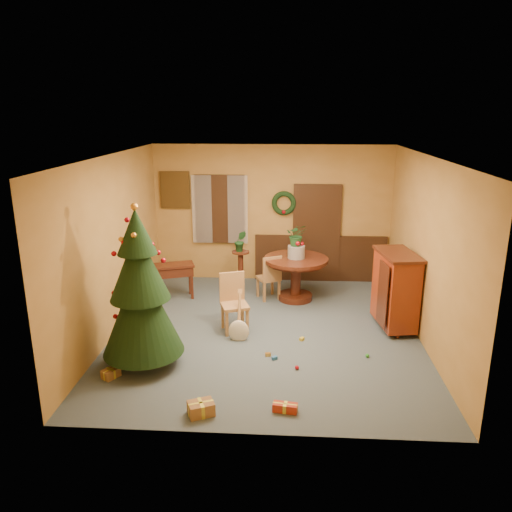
# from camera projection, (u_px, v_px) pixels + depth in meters

# --- Properties ---
(room_envelope) EXTENTS (5.50, 5.50, 5.50)m
(room_envelope) POSITION_uv_depth(u_px,v_px,m) (281.00, 230.00, 10.61)
(room_envelope) COLOR #34424C
(room_envelope) RESTS_ON ground
(dining_table) EXTENTS (1.23, 1.23, 0.85)m
(dining_table) POSITION_uv_depth(u_px,v_px,m) (296.00, 271.00, 9.62)
(dining_table) COLOR black
(dining_table) RESTS_ON floor
(urn) EXTENTS (0.33, 0.33, 0.24)m
(urn) POSITION_uv_depth(u_px,v_px,m) (296.00, 252.00, 9.52)
(urn) COLOR slate
(urn) RESTS_ON dining_table
(centerpiece_plant) EXTENTS (0.38, 0.33, 0.42)m
(centerpiece_plant) POSITION_uv_depth(u_px,v_px,m) (297.00, 235.00, 9.42)
(centerpiece_plant) COLOR #1E4C23
(centerpiece_plant) RESTS_ON urn
(chair_near) EXTENTS (0.54, 0.54, 0.98)m
(chair_near) POSITION_uv_depth(u_px,v_px,m) (234.00, 300.00, 8.32)
(chair_near) COLOR olive
(chair_near) RESTS_ON floor
(chair_far) EXTENTS (0.52, 0.52, 0.90)m
(chair_far) POSITION_uv_depth(u_px,v_px,m) (270.00, 276.00, 9.65)
(chair_far) COLOR olive
(chair_far) RESTS_ON floor
(guitar) EXTENTS (0.44, 0.56, 0.76)m
(guitar) POSITION_uv_depth(u_px,v_px,m) (239.00, 318.00, 7.94)
(guitar) COLOR beige
(guitar) RESTS_ON floor
(plant_stand) EXTENTS (0.35, 0.35, 0.89)m
(plant_stand) POSITION_uv_depth(u_px,v_px,m) (241.00, 268.00, 9.93)
(plant_stand) COLOR black
(plant_stand) RESTS_ON floor
(stand_plant) EXTENTS (0.26, 0.22, 0.42)m
(stand_plant) POSITION_uv_depth(u_px,v_px,m) (240.00, 241.00, 9.78)
(stand_plant) COLOR #19471E
(stand_plant) RESTS_ON plant_stand
(christmas_tree) EXTENTS (1.16, 1.16, 2.39)m
(christmas_tree) POSITION_uv_depth(u_px,v_px,m) (140.00, 291.00, 6.98)
(christmas_tree) COLOR #382111
(christmas_tree) RESTS_ON floor
(writing_desk) EXTENTS (0.87, 0.63, 0.70)m
(writing_desk) POSITION_uv_depth(u_px,v_px,m) (173.00, 273.00, 9.71)
(writing_desk) COLOR black
(writing_desk) RESTS_ON floor
(sideboard) EXTENTS (0.70, 1.11, 1.33)m
(sideboard) POSITION_uv_depth(u_px,v_px,m) (395.00, 288.00, 8.32)
(sideboard) COLOR #511E09
(sideboard) RESTS_ON floor
(gift_a) EXTENTS (0.37, 0.33, 0.17)m
(gift_a) POSITION_uv_depth(u_px,v_px,m) (201.00, 408.00, 6.07)
(gift_a) COLOR brown
(gift_a) RESTS_ON floor
(gift_b) EXTENTS (0.27, 0.27, 0.21)m
(gift_b) POSITION_uv_depth(u_px,v_px,m) (143.00, 342.00, 7.75)
(gift_b) COLOR maroon
(gift_b) RESTS_ON floor
(gift_c) EXTENTS (0.26, 0.28, 0.13)m
(gift_c) POSITION_uv_depth(u_px,v_px,m) (111.00, 373.00, 6.92)
(gift_c) COLOR brown
(gift_c) RESTS_ON floor
(gift_d) EXTENTS (0.32, 0.17, 0.11)m
(gift_d) POSITION_uv_depth(u_px,v_px,m) (285.00, 407.00, 6.14)
(gift_d) COLOR maroon
(gift_d) RESTS_ON floor
(toy_a) EXTENTS (0.09, 0.09, 0.05)m
(toy_a) POSITION_uv_depth(u_px,v_px,m) (275.00, 358.00, 7.42)
(toy_a) COLOR #235C9B
(toy_a) RESTS_ON floor
(toy_b) EXTENTS (0.06, 0.06, 0.06)m
(toy_b) POSITION_uv_depth(u_px,v_px,m) (367.00, 356.00, 7.48)
(toy_b) COLOR green
(toy_b) RESTS_ON floor
(toy_c) EXTENTS (0.09, 0.09, 0.05)m
(toy_c) POSITION_uv_depth(u_px,v_px,m) (302.00, 339.00, 8.03)
(toy_c) COLOR gold
(toy_c) RESTS_ON floor
(toy_d) EXTENTS (0.06, 0.06, 0.06)m
(toy_d) POSITION_uv_depth(u_px,v_px,m) (297.00, 368.00, 7.13)
(toy_d) COLOR #A90B18
(toy_d) RESTS_ON floor
(toy_e) EXTENTS (0.09, 0.07, 0.05)m
(toy_e) POSITION_uv_depth(u_px,v_px,m) (268.00, 354.00, 7.52)
(toy_e) COLOR gold
(toy_e) RESTS_ON floor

